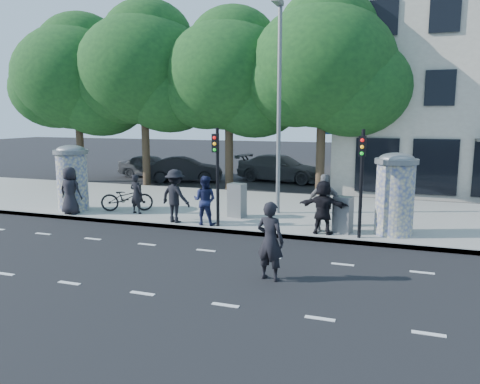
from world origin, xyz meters
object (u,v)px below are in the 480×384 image
at_px(ad_column_right, 395,192).
at_px(ped_f, 323,207).
at_px(cabinet_left, 237,200).
at_px(traffic_pole_near, 217,167).
at_px(ped_c, 205,200).
at_px(ad_column_left, 72,176).
at_px(bicycle, 127,198).
at_px(street_lamp, 279,93).
at_px(ped_d, 175,196).
at_px(man_road, 270,241).
at_px(car_mid, 185,170).
at_px(ped_b, 136,194).
at_px(ped_e, 324,203).
at_px(traffic_pole_far, 362,173).
at_px(cabinet_right, 343,215).
at_px(car_right, 281,168).
at_px(ped_a, 70,191).
at_px(car_left, 151,166).

xyz_separation_m(ad_column_right, ped_f, (-2.18, -0.72, -0.51)).
xyz_separation_m(ped_f, cabinet_left, (-3.49, 1.48, -0.24)).
bearing_deg(cabinet_left, ped_f, -9.55).
height_order(traffic_pole_near, ped_c, traffic_pole_near).
distance_m(ad_column_left, bicycle, 2.38).
relative_size(traffic_pole_near, street_lamp, 0.42).
height_order(ped_d, man_road, ped_d).
relative_size(man_road, car_mid, 0.43).
bearing_deg(man_road, ped_d, -28.61).
xyz_separation_m(ad_column_right, bicycle, (-10.25, 0.38, -0.85)).
height_order(ped_b, ped_e, ped_e).
bearing_deg(man_road, ped_c, -36.58).
relative_size(bicycle, car_mid, 0.46).
bearing_deg(ped_f, traffic_pole_far, 173.06).
distance_m(traffic_pole_near, cabinet_right, 4.50).
height_order(man_road, bicycle, man_road).
relative_size(street_lamp, car_mid, 1.78).
relative_size(ped_b, car_mid, 0.35).
distance_m(traffic_pole_far, ped_c, 5.46).
height_order(ped_e, ped_f, ped_e).
relative_size(ped_e, car_right, 0.35).
relative_size(street_lamp, car_right, 1.47).
bearing_deg(street_lamp, ped_e, -47.02).
relative_size(ped_b, ped_d, 0.81).
xyz_separation_m(ad_column_left, ped_e, (10.22, -0.25, -0.42)).
bearing_deg(ped_e, ped_a, -9.43).
bearing_deg(bicycle, ad_column_left, 79.60).
xyz_separation_m(ad_column_right, ped_e, (-2.18, -0.45, -0.42)).
height_order(traffic_pole_far, car_mid, traffic_pole_far).
distance_m(ped_c, car_left, 14.81).
distance_m(street_lamp, ped_f, 5.11).
height_order(bicycle, cabinet_left, cabinet_left).
bearing_deg(traffic_pole_near, ped_e, 7.23).
xyz_separation_m(ad_column_right, car_mid, (-12.25, 9.79, -0.80)).
bearing_deg(traffic_pole_near, ped_b, 165.53).
xyz_separation_m(traffic_pole_near, man_road, (3.06, -4.15, -1.26)).
height_order(ped_e, cabinet_right, ped_e).
xyz_separation_m(traffic_pole_near, cabinet_left, (0.13, 1.66, -1.44)).
height_order(ped_c, ped_f, ped_f).
distance_m(ad_column_right, man_road, 5.78).
distance_m(traffic_pole_far, ped_e, 1.69).
bearing_deg(ped_c, car_left, -54.33).
bearing_deg(cabinet_left, ad_column_left, -158.47).
height_order(ad_column_left, man_road, ad_column_left).
bearing_deg(car_left, cabinet_right, -132.87).
height_order(ped_a, car_right, ped_a).
xyz_separation_m(street_lamp, ped_a, (-7.60, -2.78, -3.72)).
bearing_deg(car_right, ad_column_left, 163.49).
xyz_separation_m(ped_a, cabinet_left, (6.33, 1.61, -0.28)).
xyz_separation_m(ad_column_left, street_lamp, (8.00, 2.13, 3.26)).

